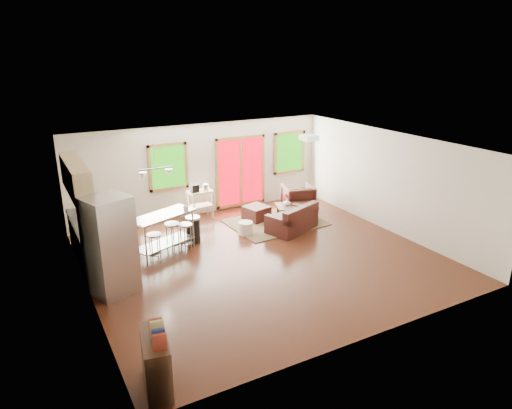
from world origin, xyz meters
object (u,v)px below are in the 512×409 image
rug (275,222)px  ottoman (256,213)px  kitchen_cart (200,195)px  refrigerator (110,246)px  loveseat (293,221)px  coffee_table (296,207)px  island (164,227)px  armchair (298,197)px

rug → ottoman: 0.60m
rug → kitchen_cart: kitchen_cart is taller
refrigerator → ottoman: bearing=7.7°
loveseat → kitchen_cart: (-1.77, 2.04, 0.41)m
rug → coffee_table: coffee_table is taller
rug → island: 3.37m
loveseat → refrigerator: 4.96m
loveseat → coffee_table: size_ratio=1.22×
refrigerator → kitchen_cart: 4.31m
refrigerator → island: size_ratio=1.19×
armchair → ottoman: 1.47m
rug → coffee_table: bearing=-7.6°
coffee_table → island: size_ratio=0.76×
armchair → ottoman: size_ratio=1.43×
loveseat → ottoman: loveseat is taller
loveseat → armchair: 1.62m
ottoman → rug: bearing=-52.9°
rug → kitchen_cart: size_ratio=2.42×
coffee_table → island: bearing=-174.4°
kitchen_cart → armchair: bearing=-15.4°
ottoman → kitchen_cart: kitchen_cart is taller
island → ottoman: bearing=17.5°
rug → ottoman: ottoman is taller
kitchen_cart → refrigerator: bearing=-134.8°
coffee_table → armchair: bearing=53.4°
loveseat → island: (-3.38, 0.24, 0.38)m
loveseat → island: island is taller
ottoman → kitchen_cart: size_ratio=0.59×
armchair → kitchen_cart: (-2.77, 0.76, 0.26)m
rug → armchair: bearing=27.0°
loveseat → ottoman: bearing=91.0°
armchair → island: island is taller
ottoman → island: (-2.93, -0.92, 0.46)m
refrigerator → rug: bearing=1.2°
island → kitchen_cart: (1.61, 1.79, 0.03)m
ottoman → island: 3.11m
loveseat → coffee_table: 0.82m
armchair → refrigerator: (-5.80, -2.29, 0.55)m
coffee_table → armchair: (0.48, 0.65, 0.05)m
island → kitchen_cart: bearing=48.1°
rug → armchair: 1.31m
armchair → island: size_ratio=0.53×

